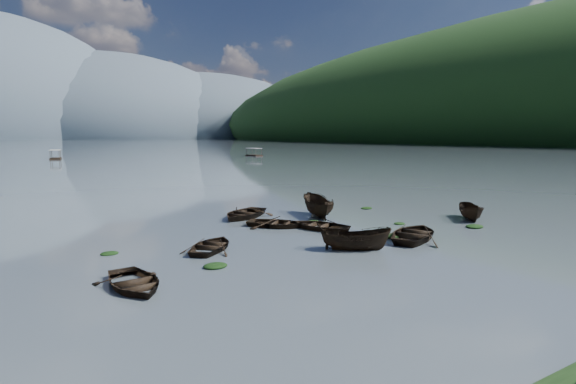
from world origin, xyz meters
TOP-DOWN VIEW (x-y plane):
  - ground_plane at (0.00, 0.00)m, footprint 2400.00×2400.00m
  - right_hill_far at (460.00, 220.00)m, footprint 520.00×1200.00m
  - haze_mtn_c at (140.00, 900.00)m, footprint 520.00×520.00m
  - haze_mtn_d at (320.00, 900.00)m, footprint 520.00×520.00m
  - rowboat_0 at (-13.62, 1.94)m, footprint 3.13×4.20m
  - rowboat_1 at (-8.49, 6.14)m, footprint 4.71×4.75m
  - rowboat_2 at (-1.80, 1.89)m, footprint 3.97×3.39m
  - rowboat_3 at (-0.23, 7.55)m, footprint 4.45×5.04m
  - rowboat_4 at (3.00, 2.11)m, footprint 6.06×5.51m
  - rowboat_5 at (11.33, 4.33)m, footprint 3.48×3.78m
  - rowboat_6 at (-2.35, 9.62)m, footprint 5.04×5.14m
  - rowboat_7 at (-2.76, 13.96)m, footprint 6.02×5.68m
  - rowboat_8 at (2.34, 11.44)m, footprint 3.21×5.09m
  - weed_clump_0 at (-9.64, 2.87)m, footprint 1.18×0.96m
  - weed_clump_1 at (1.55, 3.95)m, footprint 0.97×0.78m
  - weed_clump_2 at (2.10, 3.15)m, footprint 1.29×1.03m
  - weed_clump_3 at (5.54, 5.88)m, footprint 0.85×0.71m
  - weed_clump_4 at (9.04, 2.33)m, footprint 1.31×1.04m
  - weed_clump_5 at (-13.53, 8.02)m, footprint 0.94×0.76m
  - weed_clump_6 at (0.71, 9.64)m, footprint 0.95×0.79m
  - weed_clump_7 at (8.00, 12.18)m, footprint 1.05×0.84m
  - pontoon_centre at (-8.29, 114.82)m, footprint 3.40×6.47m
  - pontoon_right at (44.31, 104.34)m, footprint 3.05×6.15m

SIDE VIEW (x-z plane):
  - ground_plane at x=0.00m, z-range 0.00..0.00m
  - right_hill_far at x=460.00m, z-range -95.00..95.00m
  - haze_mtn_c at x=140.00m, z-range -130.00..130.00m
  - haze_mtn_d at x=320.00m, z-range -110.00..110.00m
  - rowboat_0 at x=-13.62m, z-range -0.42..0.42m
  - rowboat_1 at x=-8.49m, z-range -0.40..0.40m
  - rowboat_2 at x=-1.80m, z-range -0.74..0.74m
  - rowboat_3 at x=-0.23m, z-range -0.43..0.43m
  - rowboat_4 at x=3.00m, z-range -0.51..0.51m
  - rowboat_5 at x=11.33m, z-range -0.72..0.72m
  - rowboat_6 at x=-2.35m, z-range -0.44..0.44m
  - rowboat_7 at x=-2.76m, z-range -0.51..0.51m
  - rowboat_8 at x=2.34m, z-range -0.92..0.92m
  - weed_clump_0 at x=-9.64m, z-range -0.13..0.13m
  - weed_clump_1 at x=1.55m, z-range -0.11..0.11m
  - weed_clump_2 at x=2.10m, z-range -0.14..0.14m
  - weed_clump_3 at x=5.54m, z-range -0.09..0.09m
  - weed_clump_4 at x=9.04m, z-range -0.14..0.14m
  - weed_clump_5 at x=-13.53m, z-range -0.10..0.10m
  - weed_clump_6 at x=0.71m, z-range -0.10..0.10m
  - weed_clump_7 at x=8.00m, z-range -0.11..0.11m
  - pontoon_centre at x=-8.29m, z-range -1.18..1.18m
  - pontoon_right at x=44.31m, z-range -1.14..1.14m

